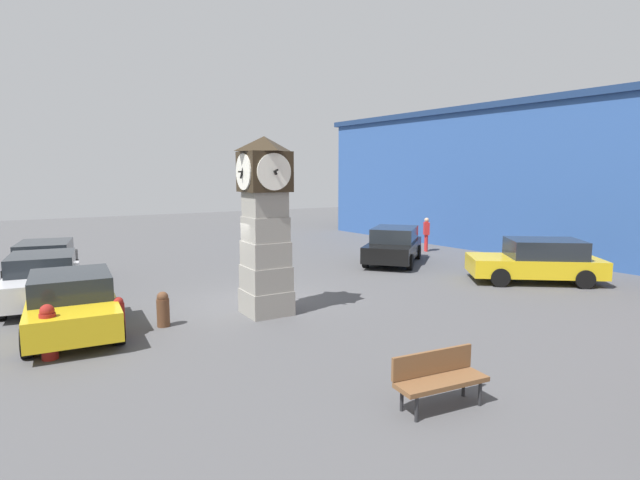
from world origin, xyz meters
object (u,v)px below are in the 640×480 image
bollard_near_tower (48,331)px  car_by_building (72,304)px  car_silver_hatch (394,245)px  bench (438,376)px  pedestrian_crossing_lot (426,232)px  car_end_of_row (537,260)px  clock_tower (265,225)px  car_near_tower (42,279)px  bollard_mid_row (119,317)px  car_navy_sedan (45,263)px  bollard_far_row (163,309)px

bollard_near_tower → car_by_building: 1.68m
car_silver_hatch → bench: bearing=-36.0°
pedestrian_crossing_lot → car_by_building: bearing=-71.8°
pedestrian_crossing_lot → car_end_of_row: bearing=-11.7°
clock_tower → car_by_building: (-0.76, -4.72, -1.70)m
car_near_tower → car_end_of_row: bearing=70.3°
car_by_building → bollard_mid_row: bearing=46.0°
car_navy_sedan → car_end_of_row: car_end_of_row is taller
bollard_mid_row → car_end_of_row: 13.80m
car_silver_hatch → car_end_of_row: size_ratio=0.95×
car_navy_sedan → bench: 14.67m
bollard_mid_row → pedestrian_crossing_lot: size_ratio=0.59×
bollard_far_row → car_near_tower: 4.67m
bollard_near_tower → bench: (5.68, 5.42, -0.07)m
bollard_near_tower → car_end_of_row: (0.43, 15.23, 0.18)m
bollard_mid_row → pedestrian_crossing_lot: (-6.18, 15.26, 0.45)m
bollard_mid_row → car_end_of_row: (1.12, 13.75, 0.28)m
bollard_near_tower → pedestrian_crossing_lot: bearing=112.3°
bollard_far_row → car_by_building: 2.08m
car_end_of_row → car_navy_sedan: bearing=-119.4°
bollard_mid_row → clock_tower: bearing=91.7°
bollard_near_tower → bench: bearing=43.7°
bollard_far_row → car_end_of_row: size_ratio=0.19×
bollard_mid_row → car_by_building: (-0.88, -0.91, 0.25)m
car_by_building → bench: (7.25, 4.85, -0.22)m
clock_tower → bollard_mid_row: 4.29m
bollard_far_row → car_navy_sedan: car_navy_sedan is taller
clock_tower → car_by_building: clock_tower is taller
bollard_near_tower → bollard_far_row: (-1.07, 2.57, -0.14)m
bollard_near_tower → pedestrian_crossing_lot: 18.10m
clock_tower → bench: 6.77m
bollard_far_row → car_navy_sedan: size_ratio=0.21×
bollard_near_tower → bollard_far_row: bollard_near_tower is taller
car_near_tower → bollard_far_row: bearing=32.6°
bollard_far_row → bench: 7.33m
car_by_building → bollard_near_tower: bearing=-20.0°
bollard_near_tower → car_navy_sedan: (-8.03, 0.23, 0.16)m
bollard_far_row → car_near_tower: car_near_tower is taller
bollard_mid_row → bollard_near_tower: bearing=-64.8°
car_end_of_row → bench: car_end_of_row is taller
clock_tower → bollard_near_tower: bearing=-81.3°
car_navy_sedan → car_end_of_row: 17.22m
clock_tower → pedestrian_crossing_lot: 13.04m
clock_tower → car_navy_sedan: 8.99m
bollard_mid_row → car_navy_sedan: car_navy_sedan is taller
bollard_mid_row → car_end_of_row: bearing=85.3°
bollard_far_row → car_by_building: (-0.50, -2.00, 0.29)m
bollard_near_tower → pedestrian_crossing_lot: pedestrian_crossing_lot is taller
bench → bollard_near_tower: bearing=-136.3°
car_by_building → car_end_of_row: bearing=82.2°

